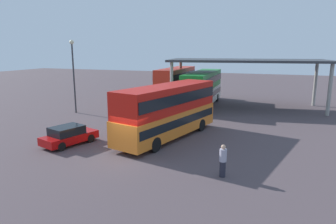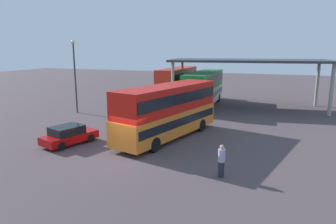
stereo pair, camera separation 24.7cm
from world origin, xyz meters
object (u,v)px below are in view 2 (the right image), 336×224
(lamppost_tall, at_px, (75,67))
(pedestrian_waiting, at_px, (221,161))
(parked_hatchback, at_px, (69,135))
(double_decker_near_canopy, at_px, (177,83))
(double_decker_main, at_px, (168,109))
(double_decker_mid_row, at_px, (204,87))

(lamppost_tall, xyz_separation_m, pedestrian_waiting, (17.52, -11.05, -3.88))
(parked_hatchback, bearing_deg, double_decker_near_canopy, 14.07)
(double_decker_main, height_order, double_decker_near_canopy, double_decker_near_canopy)
(double_decker_main, bearing_deg, lamppost_tall, 81.19)
(double_decker_near_canopy, height_order, double_decker_mid_row, double_decker_near_canopy)
(parked_hatchback, xyz_separation_m, double_decker_near_canopy, (1.14, 20.29, 1.65))
(parked_hatchback, bearing_deg, double_decker_main, -39.08)
(double_decker_near_canopy, bearing_deg, lamppost_tall, 144.99)
(double_decker_main, relative_size, double_decker_near_canopy, 1.02)
(pedestrian_waiting, bearing_deg, double_decker_near_canopy, 155.07)
(double_decker_main, distance_m, pedestrian_waiting, 7.84)
(double_decker_near_canopy, relative_size, double_decker_mid_row, 0.88)
(double_decker_main, xyz_separation_m, parked_hatchback, (-6.00, -3.99, -1.53))
(parked_hatchback, height_order, lamppost_tall, lamppost_tall)
(double_decker_mid_row, bearing_deg, pedestrian_waiting, -164.78)
(double_decker_main, bearing_deg, double_decker_mid_row, 17.43)
(double_decker_main, xyz_separation_m, double_decker_near_canopy, (-4.86, 16.30, 0.11))
(double_decker_mid_row, height_order, pedestrian_waiting, double_decker_mid_row)
(parked_hatchback, bearing_deg, lamppost_tall, 51.66)
(double_decker_near_canopy, bearing_deg, double_decker_main, -164.13)
(double_decker_near_canopy, distance_m, double_decker_mid_row, 4.79)
(double_decker_near_canopy, relative_size, pedestrian_waiting, 5.81)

